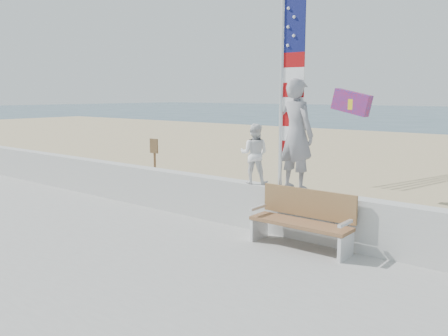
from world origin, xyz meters
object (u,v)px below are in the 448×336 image
at_px(flag, 288,84).
at_px(bench, 303,218).
at_px(adult, 296,135).
at_px(child, 254,154).

bearing_deg(flag, bench, -35.52).
relative_size(adult, flag, 0.58).
bearing_deg(flag, adult, 0.08).
distance_m(child, flag, 1.51).
distance_m(adult, flag, 0.92).
xyz_separation_m(child, bench, (1.36, -0.45, -0.98)).
relative_size(bench, flag, 0.51).
height_order(adult, child, adult).
distance_m(adult, child, 1.02).
bearing_deg(adult, bench, 145.21).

